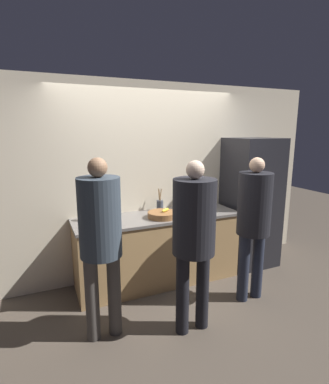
% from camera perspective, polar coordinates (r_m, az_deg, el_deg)
% --- Properties ---
extents(ground_plane, '(14.00, 14.00, 0.00)m').
position_cam_1_polar(ground_plane, '(3.90, 0.95, -18.80)').
color(ground_plane, '#4C4238').
extents(wall_back, '(5.20, 0.06, 2.60)m').
position_cam_1_polar(wall_back, '(4.07, -3.18, 2.11)').
color(wall_back, beige).
rests_on(wall_back, ground_plane).
extents(counter, '(2.13, 0.69, 0.90)m').
position_cam_1_polar(counter, '(4.01, -1.34, -10.65)').
color(counter, tan).
rests_on(counter, ground_plane).
extents(refrigerator, '(0.69, 0.68, 1.87)m').
position_cam_1_polar(refrigerator, '(4.59, 16.07, -1.89)').
color(refrigerator, '#232328').
rests_on(refrigerator, ground_plane).
extents(person_left, '(0.39, 0.39, 1.75)m').
position_cam_1_polar(person_left, '(2.82, -12.11, -7.44)').
color(person_left, '#4C4742').
rests_on(person_left, ground_plane).
extents(person_center, '(0.41, 0.41, 1.71)m').
position_cam_1_polar(person_center, '(2.87, 5.63, -7.14)').
color(person_center, black).
rests_on(person_center, ground_plane).
extents(person_right, '(0.38, 0.38, 1.69)m').
position_cam_1_polar(person_right, '(3.56, 16.64, -4.38)').
color(person_right, '#232838').
rests_on(person_right, ground_plane).
extents(fruit_bowl, '(0.36, 0.36, 0.11)m').
position_cam_1_polar(fruit_bowl, '(3.75, -0.43, -4.33)').
color(fruit_bowl, brown).
rests_on(fruit_bowl, counter).
extents(utensil_crock, '(0.09, 0.09, 0.30)m').
position_cam_1_polar(utensil_crock, '(4.06, -0.88, -2.46)').
color(utensil_crock, '#3D424C').
rests_on(utensil_crock, counter).
extents(bottle_dark, '(0.05, 0.05, 0.17)m').
position_cam_1_polar(bottle_dark, '(4.18, 7.50, -2.35)').
color(bottle_dark, '#333338').
rests_on(bottle_dark, counter).
extents(cup_blue, '(0.09, 0.09, 0.10)m').
position_cam_1_polar(cup_blue, '(3.54, -10.18, -5.36)').
color(cup_blue, '#335184').
rests_on(cup_blue, counter).
extents(cup_black, '(0.09, 0.09, 0.09)m').
position_cam_1_polar(cup_black, '(3.76, -15.49, -4.58)').
color(cup_black, '#28282D').
rests_on(cup_black, counter).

